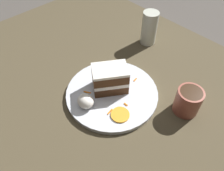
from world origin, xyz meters
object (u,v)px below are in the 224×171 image
at_px(plate, 112,93).
at_px(orange_garnish, 120,115).
at_px(drinking_glass, 149,30).
at_px(cream_dollop, 86,101).
at_px(coffee_mug, 188,100).
at_px(cake_slice, 110,79).

distance_m(plate, orange_garnish, 0.10).
relative_size(plate, drinking_glass, 2.22).
bearing_deg(cream_dollop, coffee_mug, -134.38).
xyz_separation_m(cake_slice, cream_dollop, (-0.00, 0.11, -0.02)).
distance_m(cream_dollop, drinking_glass, 0.42).
bearing_deg(orange_garnish, plate, -28.58).
bearing_deg(orange_garnish, drinking_glass, -61.52).
height_order(orange_garnish, drinking_glass, drinking_glass).
xyz_separation_m(plate, coffee_mug, (-0.21, -0.13, 0.04)).
xyz_separation_m(orange_garnish, coffee_mug, (-0.12, -0.17, 0.03)).
bearing_deg(cake_slice, cream_dollop, -55.06).
xyz_separation_m(cream_dollop, orange_garnish, (-0.10, -0.05, -0.02)).
distance_m(plate, cake_slice, 0.06).
distance_m(cake_slice, coffee_mug, 0.25).
xyz_separation_m(drinking_glass, coffee_mug, (-0.32, 0.19, -0.01)).
relative_size(cake_slice, orange_garnish, 2.32).
bearing_deg(coffee_mug, cake_slice, 28.17).
relative_size(cream_dollop, orange_garnish, 0.93).
bearing_deg(cake_slice, orange_garnish, 6.07).
bearing_deg(drinking_glass, cream_dollop, 102.92).
bearing_deg(drinking_glass, coffee_mug, 149.31).
bearing_deg(cream_dollop, plate, -98.93).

